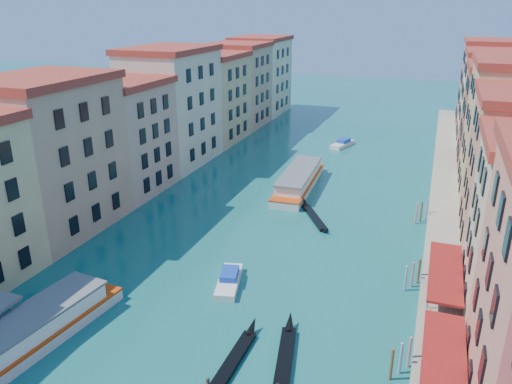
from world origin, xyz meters
TOP-DOWN VIEW (x-y plane):
  - left_bank_palazzos at (-26.00, 64.68)m, footprint 12.80×128.40m
  - quay at (22.00, 65.00)m, footprint 4.00×140.00m
  - restaurant_awnings at (22.19, 23.00)m, footprint 3.20×44.55m
  - mooring_poles_right at (19.10, 28.80)m, footprint 1.44×54.24m
  - vaporetto_near at (-11.51, 18.05)m, footprint 6.68×20.14m
  - vaporetto_far at (-0.19, 65.25)m, footprint 5.53×20.28m
  - gondola_fore at (6.02, 21.74)m, footprint 1.24×12.22m
  - gondola_right at (10.29, 22.81)m, footprint 3.65×13.37m
  - gondola_far at (5.11, 54.06)m, footprint 6.65×10.31m
  - motorboat_mid at (0.85, 33.83)m, footprint 3.71×7.05m
  - motorboat_far at (1.74, 92.70)m, footprint 4.15×7.33m

SIDE VIEW (x-z plane):
  - gondola_far at x=5.11m, z-range -0.48..1.15m
  - gondola_fore at x=6.02m, z-range -0.81..1.63m
  - quay at x=22.00m, z-range 0.00..1.00m
  - gondola_right at x=10.29m, z-range -0.83..1.85m
  - motorboat_mid at x=0.85m, z-range -0.15..1.24m
  - motorboat_far at x=1.74m, z-range -0.16..1.29m
  - mooring_poles_right at x=19.10m, z-range -0.30..2.90m
  - vaporetto_near at x=-11.51m, z-range -0.15..2.79m
  - vaporetto_far at x=-0.19m, z-range -0.15..2.84m
  - restaurant_awnings at x=22.19m, z-range 1.43..4.55m
  - left_bank_palazzos at x=-26.00m, z-range -0.79..20.21m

